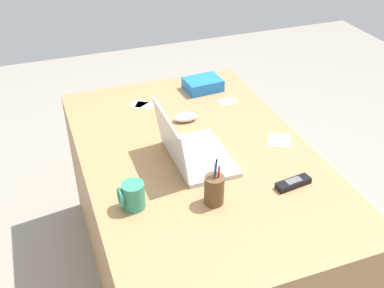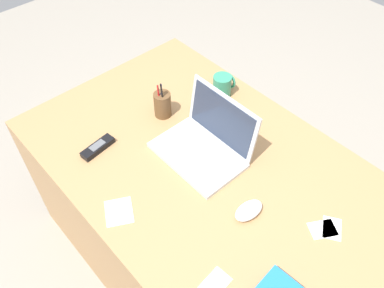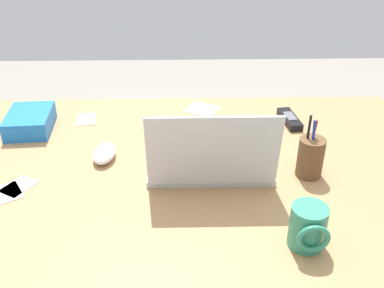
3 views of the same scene
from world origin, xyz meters
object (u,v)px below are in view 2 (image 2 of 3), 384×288
at_px(laptop, 205,143).
at_px(coffee_mug_white, 223,86).
at_px(computer_mouse, 249,210).
at_px(pen_holder, 163,104).
at_px(cordless_phone, 98,147).

bearing_deg(laptop, coffee_mug_white, 123.92).
distance_m(laptop, coffee_mug_white, 0.35).
relative_size(laptop, coffee_mug_white, 3.45).
height_order(computer_mouse, pen_holder, pen_holder).
bearing_deg(cordless_phone, computer_mouse, 20.32).
relative_size(computer_mouse, coffee_mug_white, 1.12).
relative_size(laptop, computer_mouse, 3.07).
distance_m(computer_mouse, coffee_mug_white, 0.63).
distance_m(coffee_mug_white, cordless_phone, 0.60).
distance_m(laptop, computer_mouse, 0.32).
xyz_separation_m(laptop, pen_holder, (-0.27, 0.01, 0.01)).
xyz_separation_m(computer_mouse, pen_holder, (-0.58, 0.10, 0.04)).
xyz_separation_m(coffee_mug_white, pen_holder, (-0.08, -0.28, 0.01)).
bearing_deg(coffee_mug_white, laptop, -56.08).
bearing_deg(computer_mouse, pen_holder, 173.59).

